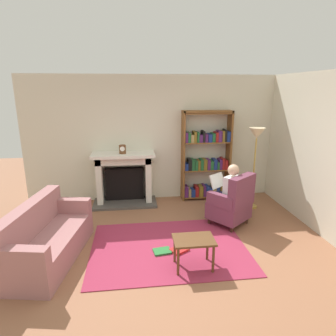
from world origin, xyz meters
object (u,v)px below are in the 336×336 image
mantel_clock (122,149)px  floor_lamp (256,141)px  seated_reader (227,191)px  sofa_floral (46,239)px  side_table (194,243)px  bookshelf (206,159)px  fireplace (124,176)px  armchair_reading (232,203)px

mantel_clock → floor_lamp: floor_lamp is taller
seated_reader → sofa_floral: bearing=-22.6°
sofa_floral → floor_lamp: bearing=-58.2°
side_table → seated_reader: bearing=55.6°
bookshelf → side_table: bearing=-107.5°
seated_reader → bookshelf: bearing=-125.0°
sofa_floral → floor_lamp: floor_lamp is taller
fireplace → mantel_clock: size_ratio=7.50×
seated_reader → mantel_clock: bearing=-69.8°
side_table → floor_lamp: 2.76m
mantel_clock → armchair_reading: 2.45m
mantel_clock → sofa_floral: mantel_clock is taller
bookshelf → armchair_reading: (0.15, -1.38, -0.50)m
bookshelf → floor_lamp: (0.84, -0.63, 0.50)m
fireplace → seated_reader: 2.25m
fireplace → seated_reader: bearing=-33.8°
mantel_clock → fireplace: bearing=84.9°
armchair_reading → side_table: armchair_reading is taller
bookshelf → armchair_reading: 1.48m
armchair_reading → seated_reader: seated_reader is taller
mantel_clock → armchair_reading: bearing=-32.5°
floor_lamp → mantel_clock: bearing=169.3°
fireplace → side_table: 2.74m
mantel_clock → sofa_floral: size_ratio=0.10×
armchair_reading → side_table: (-0.96, -1.20, -0.05)m
fireplace → seated_reader: size_ratio=1.18×
armchair_reading → fireplace: bearing=-73.0°
bookshelf → armchair_reading: bookshelf is taller
mantel_clock → sofa_floral: 2.42m
bookshelf → seated_reader: bearing=-86.7°
armchair_reading → side_table: 1.54m
fireplace → mantel_clock: (-0.01, -0.10, 0.62)m
armchair_reading → side_table: size_ratio=1.73×
fireplace → mantel_clock: bearing=-95.1°
floor_lamp → seated_reader: bearing=-139.5°
floor_lamp → armchair_reading: bearing=-132.9°
sofa_floral → side_table: 2.11m
armchair_reading → sofa_floral: bearing=-24.6°
side_table → floor_lamp: (1.65, 1.95, 1.04)m
bookshelf → side_table: bookshelf is taller
fireplace → side_table: (0.99, -2.55, -0.21)m
bookshelf → seated_reader: bookshelf is taller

